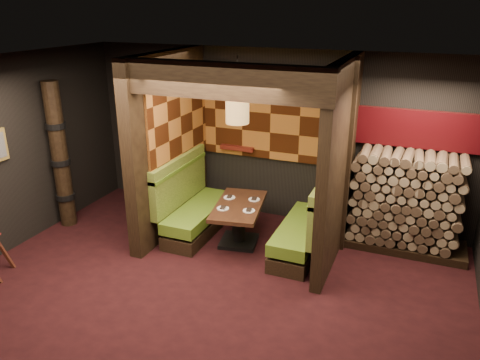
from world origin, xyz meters
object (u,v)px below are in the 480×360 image
at_px(firewood_stack, 410,203).
at_px(booth_bench_left, 193,208).
at_px(pendant_lamp, 237,107).
at_px(dining_table, 239,218).
at_px(totem_column, 60,157).
at_px(booth_bench_right, 308,228).

bearing_deg(firewood_stack, booth_bench_left, -167.83).
bearing_deg(booth_bench_left, pendant_lamp, -10.80).
xyz_separation_m(booth_bench_left, dining_table, (0.85, -0.11, 0.03)).
height_order(booth_bench_left, dining_table, booth_bench_left).
bearing_deg(booth_bench_left, totem_column, -165.25).
height_order(totem_column, firewood_stack, totem_column).
xyz_separation_m(booth_bench_left, pendant_lamp, (0.85, -0.16, 1.75)).
distance_m(booth_bench_right, firewood_stack, 1.56).
distance_m(dining_table, pendant_lamp, 1.72).
relative_size(dining_table, firewood_stack, 0.78).
relative_size(booth_bench_right, pendant_lamp, 1.73).
bearing_deg(booth_bench_left, booth_bench_right, 0.00).
xyz_separation_m(booth_bench_left, totem_column, (-2.09, -0.55, 0.79)).
relative_size(pendant_lamp, totem_column, 0.39).
bearing_deg(totem_column, booth_bench_left, 14.75).
height_order(dining_table, pendant_lamp, pendant_lamp).
relative_size(booth_bench_left, totem_column, 0.67).
height_order(booth_bench_right, pendant_lamp, pendant_lamp).
relative_size(dining_table, pendant_lamp, 1.45).
relative_size(booth_bench_left, pendant_lamp, 1.73).
xyz_separation_m(booth_bench_left, firewood_stack, (3.25, 0.70, 0.35)).
xyz_separation_m(dining_table, pendant_lamp, (0.00, -0.05, 1.72)).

